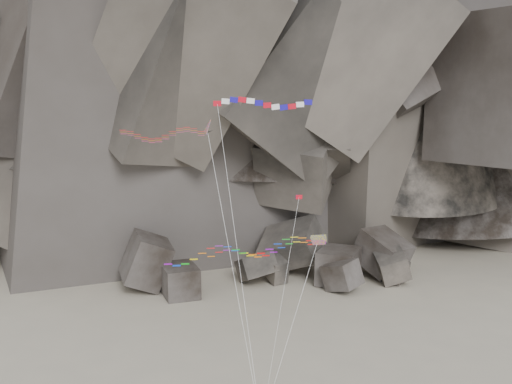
{
  "coord_description": "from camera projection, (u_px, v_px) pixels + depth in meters",
  "views": [
    {
      "loc": [
        -4.84,
        -53.94,
        27.47
      ],
      "look_at": [
        -1.28,
        6.0,
        17.73
      ],
      "focal_mm": 45.0,
      "sensor_mm": 36.0,
      "label": 1
    }
  ],
  "objects": [
    {
      "name": "boulder_field",
      "position": [
        245.0,
        266.0,
        91.84
      ],
      "size": [
        58.99,
        19.46,
        9.83
      ],
      "color": "#47423F",
      "rests_on": "ground"
    },
    {
      "name": "banner_kite",
      "position": [
        263.0,
        105.0,
        57.73
      ],
      "size": [
        8.95,
        12.89,
        25.05
      ],
      "rotation": [
        0.0,
        0.0,
        -0.01
      ],
      "color": "red",
      "rests_on": "ground"
    },
    {
      "name": "delta_kite",
      "position": [
        160.0,
        134.0,
        55.59
      ],
      "size": [
        11.98,
        11.04,
        23.22
      ],
      "rotation": [
        0.0,
        0.0,
        0.17
      ],
      "color": "red",
      "rests_on": "ground"
    },
    {
      "name": "pennant_kite",
      "position": [
        292.0,
        238.0,
        53.5
      ],
      "size": [
        4.0,
        7.68,
        16.82
      ],
      "rotation": [
        0.0,
        0.0,
        0.19
      ],
      "color": "red",
      "rests_on": "ground"
    },
    {
      "name": "parafoil_kite",
      "position": [
        238.0,
        251.0,
        53.18
      ],
      "size": [
        14.0,
        6.76,
        13.67
      ],
      "rotation": [
        0.0,
        0.0,
        -0.33
      ],
      "color": "yellow",
      "rests_on": "ground"
    },
    {
      "name": "headland",
      "position": [
        243.0,
        10.0,
        120.08
      ],
      "size": [
        110.0,
        70.0,
        84.0
      ],
      "primitive_type": null,
      "color": "#585048",
      "rests_on": "ground"
    }
  ]
}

